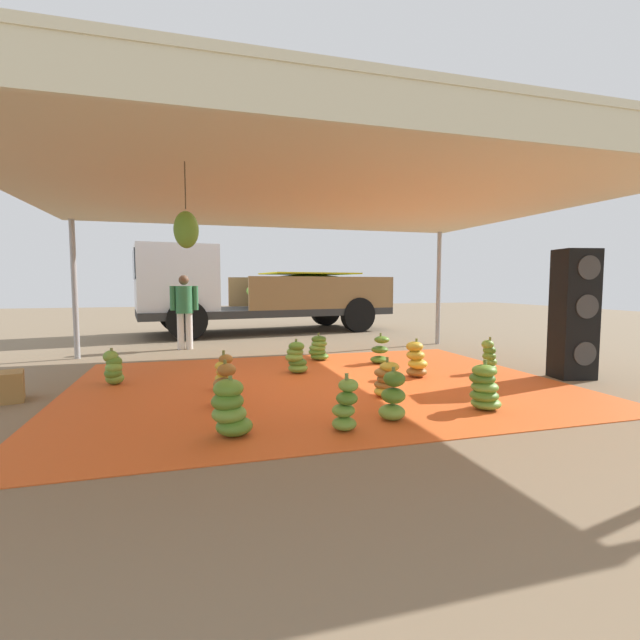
% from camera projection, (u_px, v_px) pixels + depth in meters
% --- Properties ---
extents(ground_plane, '(40.00, 40.00, 0.00)m').
position_uv_depth(ground_plane, '(280.00, 352.00, 9.14)').
color(ground_plane, '#7F6B51').
extents(tarp_orange, '(6.66, 4.99, 0.01)m').
position_uv_depth(tarp_orange, '(320.00, 384.00, 6.26)').
color(tarp_orange, '#E05B23').
rests_on(tarp_orange, ground).
extents(tent_canopy, '(8.00, 7.00, 2.65)m').
position_uv_depth(tent_canopy, '(321.00, 196.00, 5.96)').
color(tent_canopy, '#9EA0A5').
rests_on(tent_canopy, ground).
extents(banana_bunch_0, '(0.48, 0.45, 0.56)m').
position_uv_depth(banana_bunch_0, '(230.00, 409.00, 4.11)').
color(banana_bunch_0, '#518428').
rests_on(banana_bunch_0, tarp_orange).
extents(banana_bunch_1, '(0.44, 0.40, 0.54)m').
position_uv_depth(banana_bunch_1, '(296.00, 358.00, 6.99)').
color(banana_bunch_1, '#6B9E38').
rests_on(banana_bunch_1, tarp_orange).
extents(banana_bunch_2, '(0.36, 0.34, 0.53)m').
position_uv_depth(banana_bunch_2, '(380.00, 351.00, 7.84)').
color(banana_bunch_2, '#518428').
rests_on(banana_bunch_2, tarp_orange).
extents(banana_bunch_3, '(0.42, 0.44, 0.58)m').
position_uv_depth(banana_bunch_3, '(416.00, 361.00, 6.67)').
color(banana_bunch_3, '#996628').
rests_on(banana_bunch_3, tarp_orange).
extents(banana_bunch_4, '(0.31, 0.34, 0.53)m').
position_uv_depth(banana_bunch_4, '(224.00, 373.00, 5.87)').
color(banana_bunch_4, '#996628').
rests_on(banana_bunch_4, tarp_orange).
extents(banana_bunch_5, '(0.39, 0.39, 0.54)m').
position_uv_depth(banana_bunch_5, '(393.00, 398.00, 4.58)').
color(banana_bunch_5, '#75A83D').
rests_on(banana_bunch_5, tarp_orange).
extents(banana_bunch_6, '(0.36, 0.36, 0.52)m').
position_uv_depth(banana_bunch_6, '(225.00, 386.00, 5.15)').
color(banana_bunch_6, '#996628').
rests_on(banana_bunch_6, tarp_orange).
extents(banana_bunch_7, '(0.33, 0.34, 0.51)m').
position_uv_depth(banana_bunch_7, '(113.00, 368.00, 6.19)').
color(banana_bunch_7, '#6B9E38').
rests_on(banana_bunch_7, tarp_orange).
extents(banana_bunch_8, '(0.35, 0.34, 0.54)m').
position_uv_depth(banana_bunch_8, '(345.00, 406.00, 4.27)').
color(banana_bunch_8, '#6B9E38').
rests_on(banana_bunch_8, tarp_orange).
extents(banana_bunch_9, '(0.41, 0.41, 0.49)m').
position_uv_depth(banana_bunch_9, '(387.00, 380.00, 5.56)').
color(banana_bunch_9, gold).
rests_on(banana_bunch_9, tarp_orange).
extents(banana_bunch_10, '(0.49, 0.47, 0.50)m').
position_uv_depth(banana_bunch_10, '(318.00, 349.00, 8.19)').
color(banana_bunch_10, '#518428').
rests_on(banana_bunch_10, tarp_orange).
extents(banana_bunch_11, '(0.41, 0.40, 0.56)m').
position_uv_depth(banana_bunch_11, '(484.00, 388.00, 4.96)').
color(banana_bunch_11, '#6B9E38').
rests_on(banana_bunch_11, tarp_orange).
extents(banana_bunch_12, '(0.33, 0.32, 0.56)m').
position_uv_depth(banana_bunch_12, '(489.00, 357.00, 7.03)').
color(banana_bunch_12, '#60932D').
rests_on(banana_bunch_12, tarp_orange).
extents(cargo_truck_main, '(7.35, 3.43, 2.40)m').
position_uv_depth(cargo_truck_main, '(255.00, 291.00, 12.85)').
color(cargo_truck_main, '#2D2D2D').
rests_on(cargo_truck_main, ground).
extents(worker_0, '(0.58, 0.36, 1.59)m').
position_uv_depth(worker_0, '(184.00, 306.00, 9.53)').
color(worker_0, silver).
rests_on(worker_0, ground).
extents(speaker_stack, '(0.60, 0.52, 1.91)m').
position_uv_depth(speaker_stack, '(574.00, 314.00, 6.60)').
color(speaker_stack, black).
rests_on(speaker_stack, ground).
extents(crate_0, '(0.48, 0.49, 0.36)m').
position_uv_depth(crate_0, '(5.00, 387.00, 5.32)').
color(crate_0, olive).
rests_on(crate_0, ground).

